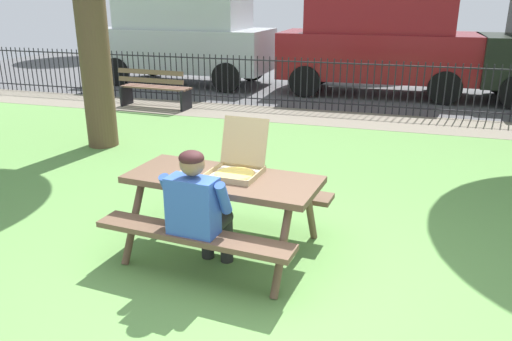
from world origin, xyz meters
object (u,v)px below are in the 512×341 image
Objects in this scene: pizza_slice_on_table at (187,175)px; park_bench_left at (154,89)px; parked_car_far_left at (184,36)px; pizza_box_open at (238,164)px; parked_car_left at (378,41)px; adult_at_table at (199,208)px; picnic_table_foreground at (223,194)px.

pizza_slice_on_table is 0.16× the size of park_bench_left.
pizza_slice_on_table is 9.86m from parked_car_far_left.
park_bench_left is (-3.45, 5.81, -0.36)m from pizza_slice_on_table.
pizza_box_open is 8.77m from parked_car_left.
parked_car_far_left is at bearing 115.35° from adult_at_table.
pizza_slice_on_table is at bearing -167.82° from picnic_table_foreground.
parked_car_left is (0.71, 8.86, 0.71)m from picnic_table_foreground.
picnic_table_foreground is 0.31m from pizza_box_open.
parked_car_left is (0.60, 8.74, 0.44)m from pizza_box_open.
adult_at_table is 0.25× the size of parked_car_left.
picnic_table_foreground is at bearing 12.18° from pizza_slice_on_table.
parked_car_far_left reaches higher than park_bench_left.
adult_at_table is 0.73× the size of park_bench_left.
pizza_box_open is at bearing 49.30° from picnic_table_foreground.
parked_car_far_left is (-4.57, 8.74, 0.44)m from pizza_box_open.
park_bench_left is 0.34× the size of parked_car_far_left.
pizza_box_open is 0.67m from adult_at_table.
park_bench_left is at bearing -145.11° from parked_car_left.
parked_car_far_left is (-0.69, 3.13, 0.89)m from park_bench_left.
park_bench_left is 3.33m from parked_car_far_left.
adult_at_table is at bearing -102.42° from pizza_box_open.
parked_car_far_left is at bearing -180.00° from parked_car_left.
park_bench_left is at bearing 124.73° from pizza_box_open.
parked_car_left reaches higher than adult_at_table.
parked_car_left is at bearing 85.50° from adult_at_table.
picnic_table_foreground is 1.62× the size of adult_at_table.
park_bench_left is at bearing 123.41° from picnic_table_foreground.
pizza_box_open is at bearing 77.58° from adult_at_table.
park_bench_left is (-3.78, 5.73, -0.18)m from picnic_table_foreground.
parked_car_left is (0.74, 9.36, 0.65)m from adult_at_table.
park_bench_left is at bearing 121.03° from adult_at_table.
pizza_slice_on_table is 6.76m from park_bench_left.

